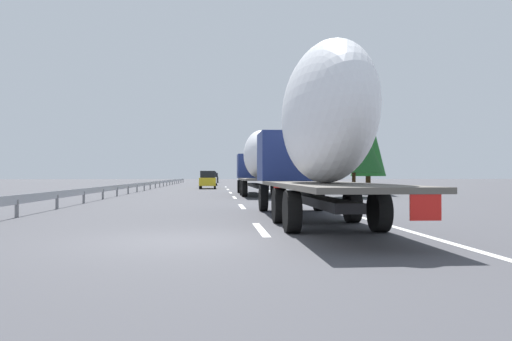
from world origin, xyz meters
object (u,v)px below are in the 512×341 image
at_px(car_black_suv, 214,178).
at_px(car_yellow_coupe, 208,180).
at_px(car_silver_hatch, 213,178).
at_px(road_sign, 271,170).
at_px(truck_lead, 259,160).
at_px(car_white_van, 211,179).
at_px(truck_trailing, 317,131).

height_order(car_black_suv, car_yellow_coupe, car_yellow_coupe).
xyz_separation_m(car_silver_hatch, road_sign, (-52.31, -6.76, 1.09)).
bearing_deg(truck_lead, car_black_suv, 3.30).
distance_m(car_black_suv, car_silver_hatch, 11.47).
xyz_separation_m(car_silver_hatch, car_white_van, (-37.59, 0.03, 0.04)).
bearing_deg(car_black_suv, road_sign, -170.89).
relative_size(truck_lead, road_sign, 4.49).
distance_m(truck_trailing, car_black_suv, 79.58).
height_order(car_white_van, road_sign, road_sign).
xyz_separation_m(truck_lead, car_black_suv, (59.90, 3.45, -1.58)).
bearing_deg(car_silver_hatch, road_sign, -172.63).
xyz_separation_m(truck_lead, car_white_van, (33.78, 3.70, -1.55)).
relative_size(car_black_suv, car_silver_hatch, 1.02).
relative_size(truck_lead, car_black_suv, 2.91).
distance_m(car_silver_hatch, road_sign, 52.75).
height_order(truck_lead, car_silver_hatch, truck_lead).
distance_m(car_yellow_coupe, road_sign, 7.16).
distance_m(car_black_suv, car_yellow_coupe, 42.17).
xyz_separation_m(truck_trailing, car_yellow_coupe, (37.31, 3.85, -1.78)).
height_order(car_black_suv, road_sign, road_sign).
relative_size(car_yellow_coupe, road_sign, 1.54).
bearing_deg(car_black_suv, car_silver_hatch, 1.06).
bearing_deg(road_sign, truck_lead, 170.76).
height_order(car_yellow_coupe, road_sign, road_sign).
height_order(car_black_suv, car_silver_hatch, car_black_suv).
height_order(car_yellow_coupe, car_white_van, car_white_van).
height_order(truck_lead, road_sign, truck_lead).
xyz_separation_m(car_black_suv, road_sign, (-40.84, -6.55, 1.08)).
relative_size(truck_lead, truck_trailing, 0.98).
relative_size(truck_trailing, car_white_van, 3.19).
xyz_separation_m(truck_lead, car_silver_hatch, (71.37, 3.66, -1.59)).
bearing_deg(road_sign, car_white_van, 24.79).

